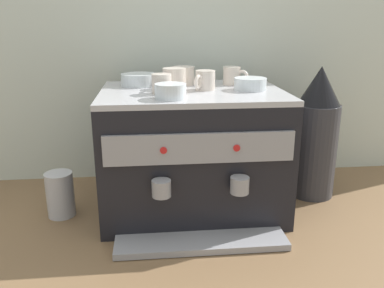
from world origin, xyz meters
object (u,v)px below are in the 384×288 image
object	(u,v)px
ceramic_cup_2	(205,80)
ceramic_cup_3	(233,76)
milk_pitcher	(60,194)
ceramic_cup_1	(182,76)
ceramic_cup_4	(175,78)
ceramic_bowl_1	(170,92)
ceramic_bowl_0	(139,80)
ceramic_bowl_2	(250,84)
ceramic_cup_0	(161,84)
espresso_machine	(192,151)
coffee_grinder	(316,135)

from	to	relation	value
ceramic_cup_2	ceramic_cup_3	world-z (taller)	same
ceramic_cup_2	milk_pitcher	size ratio (longest dim) A/B	0.58
ceramic_cup_1	milk_pitcher	size ratio (longest dim) A/B	0.75
ceramic_cup_4	ceramic_bowl_1	size ratio (longest dim) A/B	1.21
ceramic_cup_3	ceramic_bowl_0	world-z (taller)	ceramic_cup_3
ceramic_cup_4	milk_pitcher	xyz separation A→B (m)	(-0.40, -0.07, -0.38)
ceramic_cup_1	ceramic_bowl_0	bearing A→B (deg)	-177.73
ceramic_bowl_2	milk_pitcher	world-z (taller)	ceramic_bowl_2
ceramic_cup_0	ceramic_bowl_0	size ratio (longest dim) A/B	0.75
ceramic_cup_2	ceramic_bowl_1	bearing A→B (deg)	-130.29
ceramic_bowl_2	ceramic_cup_2	bearing A→B (deg)	174.16
espresso_machine	ceramic_cup_1	distance (m)	0.28
ceramic_cup_4	ceramic_bowl_2	distance (m)	0.26
coffee_grinder	espresso_machine	bearing A→B (deg)	-172.59
ceramic_cup_2	ceramic_cup_0	bearing A→B (deg)	-160.34
ceramic_bowl_0	ceramic_bowl_1	bearing A→B (deg)	-69.09
ceramic_bowl_1	ceramic_bowl_2	world-z (taller)	ceramic_bowl_1
ceramic_cup_0	coffee_grinder	bearing A→B (deg)	10.99
ceramic_cup_0	ceramic_cup_3	size ratio (longest dim) A/B	1.11
espresso_machine	ceramic_bowl_2	bearing A→B (deg)	-4.05
espresso_machine	milk_pitcher	bearing A→B (deg)	-176.98
ceramic_cup_3	coffee_grinder	bearing A→B (deg)	-7.80
ceramic_cup_0	ceramic_bowl_2	world-z (taller)	ceramic_cup_0
ceramic_bowl_2	milk_pitcher	xyz separation A→B (m)	(-0.65, -0.01, -0.36)
coffee_grinder	milk_pitcher	world-z (taller)	coffee_grinder
ceramic_cup_0	coffee_grinder	distance (m)	0.62
ceramic_bowl_0	milk_pitcher	world-z (taller)	ceramic_bowl_0
ceramic_cup_2	ceramic_bowl_2	distance (m)	0.15
ceramic_cup_2	ceramic_bowl_1	size ratio (longest dim) A/B	0.95
ceramic_cup_0	milk_pitcher	xyz separation A→B (m)	(-0.35, 0.03, -0.38)
espresso_machine	ceramic_bowl_2	world-z (taller)	ceramic_bowl_2
espresso_machine	ceramic_bowl_1	bearing A→B (deg)	-119.26
ceramic_cup_2	coffee_grinder	xyz separation A→B (m)	(0.43, 0.06, -0.22)
ceramic_cup_3	ceramic_bowl_2	world-z (taller)	ceramic_cup_3
ceramic_bowl_0	coffee_grinder	distance (m)	0.68
ceramic_cup_3	ceramic_cup_4	world-z (taller)	ceramic_cup_4
ceramic_cup_0	ceramic_bowl_0	bearing A→B (deg)	113.98
ceramic_cup_1	ceramic_bowl_1	xyz separation A→B (m)	(-0.06, -0.26, -0.01)
espresso_machine	ceramic_bowl_2	size ratio (longest dim) A/B	5.65
ceramic_bowl_0	milk_pitcher	bearing A→B (deg)	-153.21
ceramic_bowl_2	coffee_grinder	bearing A→B (deg)	15.14
ceramic_cup_0	ceramic_bowl_1	xyz separation A→B (m)	(0.02, -0.09, -0.01)
espresso_machine	ceramic_bowl_1	size ratio (longest dim) A/B	6.44
ceramic_cup_0	ceramic_cup_2	distance (m)	0.15
ceramic_cup_0	ceramic_bowl_2	bearing A→B (deg)	7.02
espresso_machine	ceramic_cup_3	xyz separation A→B (m)	(0.16, 0.10, 0.25)
ceramic_cup_1	ceramic_cup_2	bearing A→B (deg)	-61.76
coffee_grinder	milk_pitcher	distance (m)	0.94
espresso_machine	coffee_grinder	bearing A→B (deg)	7.41
espresso_machine	milk_pitcher	distance (m)	0.48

